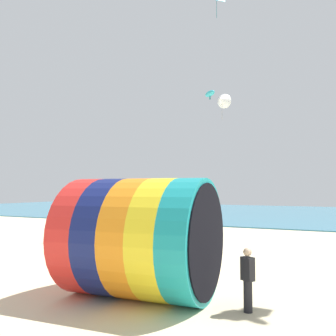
{
  "coord_description": "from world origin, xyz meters",
  "views": [
    {
      "loc": [
        6.92,
        -9.76,
        3.4
      ],
      "look_at": [
        0.88,
        2.42,
        4.13
      ],
      "focal_mm": 40.0,
      "sensor_mm": 36.0,
      "label": 1
    }
  ],
  "objects_px": {
    "kite_cyan_parafoil": "(210,94)",
    "bystander_mid_beach": "(162,239)",
    "giant_inflatable_tube": "(140,238)",
    "kite_handler": "(248,279)",
    "kite_white_delta": "(222,100)",
    "bystander_near_water": "(149,224)"
  },
  "relations": [
    {
      "from": "bystander_mid_beach",
      "to": "giant_inflatable_tube",
      "type": "bearing_deg",
      "value": -68.05
    },
    {
      "from": "kite_handler",
      "to": "kite_cyan_parafoil",
      "type": "height_order",
      "value": "kite_cyan_parafoil"
    },
    {
      "from": "giant_inflatable_tube",
      "to": "kite_handler",
      "type": "relative_size",
      "value": 2.66
    },
    {
      "from": "giant_inflatable_tube",
      "to": "bystander_near_water",
      "type": "relative_size",
      "value": 2.85
    },
    {
      "from": "giant_inflatable_tube",
      "to": "kite_handler",
      "type": "xyz_separation_m",
      "value": [
        3.35,
        0.13,
        -0.95
      ]
    },
    {
      "from": "kite_white_delta",
      "to": "bystander_mid_beach",
      "type": "distance_m",
      "value": 12.45
    },
    {
      "from": "kite_handler",
      "to": "giant_inflatable_tube",
      "type": "bearing_deg",
      "value": -177.8
    },
    {
      "from": "kite_cyan_parafoil",
      "to": "bystander_near_water",
      "type": "xyz_separation_m",
      "value": [
        -5.23,
        1.76,
        -8.37
      ]
    },
    {
      "from": "kite_cyan_parafoil",
      "to": "bystander_mid_beach",
      "type": "relative_size",
      "value": 0.71
    },
    {
      "from": "kite_cyan_parafoil",
      "to": "giant_inflatable_tube",
      "type": "bearing_deg",
      "value": -81.18
    },
    {
      "from": "bystander_mid_beach",
      "to": "kite_cyan_parafoil",
      "type": "bearing_deg",
      "value": 75.97
    },
    {
      "from": "bystander_near_water",
      "to": "kite_handler",
      "type": "bearing_deg",
      "value": -51.37
    },
    {
      "from": "kite_white_delta",
      "to": "bystander_mid_beach",
      "type": "relative_size",
      "value": 1.31
    },
    {
      "from": "kite_handler",
      "to": "kite_cyan_parafoil",
      "type": "xyz_separation_m",
      "value": [
        -5.1,
        11.17,
        8.3
      ]
    },
    {
      "from": "kite_white_delta",
      "to": "bystander_near_water",
      "type": "distance_m",
      "value": 10.38
    },
    {
      "from": "kite_cyan_parafoil",
      "to": "bystander_mid_beach",
      "type": "xyz_separation_m",
      "value": [
        -1.07,
        -4.29,
        -8.43
      ]
    },
    {
      "from": "giant_inflatable_tube",
      "to": "kite_handler",
      "type": "height_order",
      "value": "giant_inflatable_tube"
    },
    {
      "from": "kite_cyan_parafoil",
      "to": "bystander_near_water",
      "type": "relative_size",
      "value": 0.67
    },
    {
      "from": "kite_handler",
      "to": "bystander_near_water",
      "type": "distance_m",
      "value": 16.54
    },
    {
      "from": "giant_inflatable_tube",
      "to": "kite_white_delta",
      "type": "xyz_separation_m",
      "value": [
        -2.38,
        15.59,
        7.93
      ]
    },
    {
      "from": "giant_inflatable_tube",
      "to": "bystander_mid_beach",
      "type": "distance_m",
      "value": 7.63
    },
    {
      "from": "bystander_near_water",
      "to": "kite_cyan_parafoil",
      "type": "bearing_deg",
      "value": -18.6
    }
  ]
}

